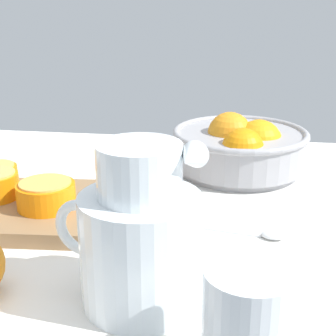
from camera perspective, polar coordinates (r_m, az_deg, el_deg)
ground_plane at (r=78.81cm, az=-2.01°, el=-5.84°), size 127.92×83.90×3.00cm
fruit_bowl at (r=93.95cm, az=8.23°, el=2.36°), size 24.87×24.87×11.20cm
juice_pitcher at (r=53.93cm, az=-3.14°, el=-8.72°), size 17.31×12.93×18.41cm
juice_glass at (r=45.08cm, az=8.93°, el=-17.87°), size 7.79×7.79×10.85cm
orange_half_1 at (r=75.42cm, az=-13.58°, el=-2.95°), size 8.49×8.49×3.92cm
spoon at (r=71.34cm, az=9.51°, el=-7.22°), size 13.54×3.81×1.00cm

